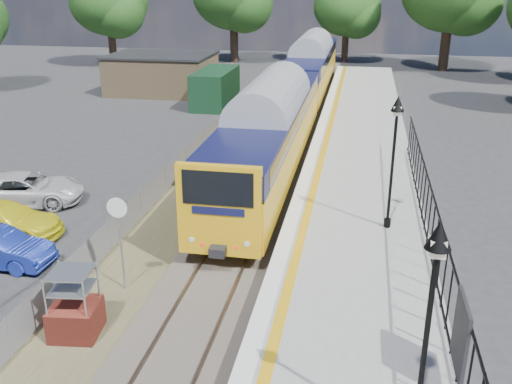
% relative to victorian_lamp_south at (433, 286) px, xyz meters
% --- Properties ---
extents(ground, '(120.00, 120.00, 0.00)m').
position_rel_victorian_lamp_south_xyz_m(ground, '(-5.50, 4.00, -4.30)').
color(ground, '#2D2D30').
rests_on(ground, ground).
extents(track_bed, '(5.90, 80.00, 0.29)m').
position_rel_victorian_lamp_south_xyz_m(track_bed, '(-5.97, 13.67, -4.21)').
color(track_bed, '#473F38').
rests_on(track_bed, ground).
extents(platform, '(5.00, 70.00, 0.90)m').
position_rel_victorian_lamp_south_xyz_m(platform, '(-1.30, 12.00, -3.85)').
color(platform, gray).
rests_on(platform, ground).
extents(platform_edge, '(0.90, 70.00, 0.01)m').
position_rel_victorian_lamp_south_xyz_m(platform_edge, '(-3.36, 12.00, -3.39)').
color(platform_edge, silver).
rests_on(platform_edge, platform).
extents(victorian_lamp_south, '(0.44, 0.44, 4.60)m').
position_rel_victorian_lamp_south_xyz_m(victorian_lamp_south, '(0.00, 0.00, 0.00)').
color(victorian_lamp_south, black).
rests_on(victorian_lamp_south, platform).
extents(victorian_lamp_north, '(0.44, 0.44, 4.60)m').
position_rel_victorian_lamp_south_xyz_m(victorian_lamp_north, '(-0.20, 10.00, 0.00)').
color(victorian_lamp_north, black).
rests_on(victorian_lamp_north, platform).
extents(palisade_fence, '(0.12, 26.00, 2.00)m').
position_rel_victorian_lamp_south_xyz_m(palisade_fence, '(1.05, 6.24, -2.46)').
color(palisade_fence, black).
rests_on(palisade_fence, platform).
extents(wire_fence, '(0.06, 52.00, 1.20)m').
position_rel_victorian_lamp_south_xyz_m(wire_fence, '(-9.70, 16.00, -3.70)').
color(wire_fence, '#999EA3').
rests_on(wire_fence, ground).
extents(outbuilding, '(10.80, 10.10, 3.12)m').
position_rel_victorian_lamp_south_xyz_m(outbuilding, '(-16.41, 35.21, -2.78)').
color(outbuilding, '#907751').
rests_on(outbuilding, ground).
extents(tree_line, '(56.80, 43.80, 11.88)m').
position_rel_victorian_lamp_south_xyz_m(tree_line, '(-4.10, 46.00, 2.31)').
color(tree_line, '#332319').
rests_on(tree_line, ground).
extents(train, '(2.82, 40.83, 3.51)m').
position_rel_victorian_lamp_south_xyz_m(train, '(-5.50, 27.58, -1.96)').
color(train, gold).
rests_on(train, ground).
extents(brick_plinth, '(1.36, 1.36, 1.98)m').
position_rel_victorian_lamp_south_xyz_m(brick_plinth, '(-8.51, 3.26, -3.35)').
color(brick_plinth, maroon).
rests_on(brick_plinth, ground).
extents(speed_sign, '(0.62, 0.10, 3.10)m').
position_rel_victorian_lamp_south_xyz_m(speed_sign, '(-8.17, 5.68, -2.16)').
color(speed_sign, '#999EA3').
rests_on(speed_sign, ground).
extents(car_yellow, '(4.38, 1.82, 1.27)m').
position_rel_victorian_lamp_south_xyz_m(car_yellow, '(-14.09, 8.64, -3.66)').
color(car_yellow, yellow).
rests_on(car_yellow, ground).
extents(car_white, '(5.19, 3.32, 1.33)m').
position_rel_victorian_lamp_south_xyz_m(car_white, '(-15.06, 11.64, -3.63)').
color(car_white, silver).
rests_on(car_white, ground).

